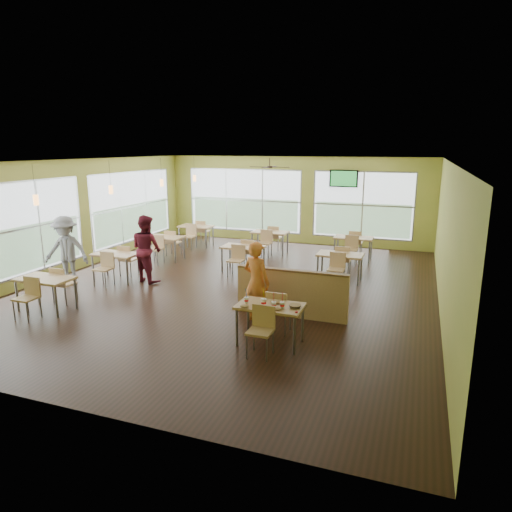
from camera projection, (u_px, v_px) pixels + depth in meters
name	position (u px, v px, depth m)	size (l,w,h in m)	color
room	(232.00, 226.00, 11.46)	(12.00, 12.04, 3.20)	black
window_bays	(195.00, 210.00, 15.18)	(9.24, 10.24, 2.38)	white
main_table	(270.00, 311.00, 8.29)	(1.22, 1.52, 0.87)	tan
half_wall_divider	(291.00, 293.00, 9.64)	(2.40, 0.14, 1.04)	tan
dining_tables	(222.00, 247.00, 13.60)	(6.92, 8.72, 0.87)	tan
pendant_lights	(137.00, 186.00, 12.94)	(0.11, 7.31, 0.86)	#2D2119
ceiling_fan	(270.00, 167.00, 13.89)	(1.25, 1.25, 0.29)	#2D2119
tv_backwall	(344.00, 179.00, 16.06)	(1.00, 0.07, 0.60)	black
man_plaid	(257.00, 282.00, 9.33)	(0.62, 0.41, 1.70)	#F0511A
patron_maroon	(147.00, 249.00, 12.13)	(0.88, 0.68, 1.80)	maroon
patron_grey	(66.00, 251.00, 11.87)	(1.17, 0.68, 1.81)	slate
cup_blue	(246.00, 300.00, 8.33)	(0.09, 0.09, 0.31)	white
cup_yellow	(264.00, 302.00, 8.17)	(0.10, 0.10, 0.38)	white
cup_red_near	(274.00, 305.00, 8.07)	(0.09, 0.09, 0.32)	white
cup_red_far	(282.00, 305.00, 8.06)	(0.09, 0.09, 0.32)	white
food_basket	(295.00, 306.00, 8.12)	(0.23, 0.23, 0.05)	black
ketchup_cup	(296.00, 312.00, 7.87)	(0.05, 0.05, 0.02)	#B3161D
wrapper_left	(244.00, 306.00, 8.14)	(0.16, 0.15, 0.04)	tan
wrapper_mid	(276.00, 301.00, 8.36)	(0.22, 0.20, 0.05)	tan
wrapper_right	(277.00, 309.00, 8.01)	(0.14, 0.13, 0.04)	tan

